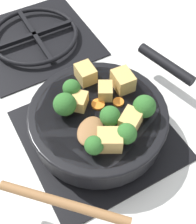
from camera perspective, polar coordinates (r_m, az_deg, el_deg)
The scene contains 19 objects.
ground_plane at distance 0.69m, azimuth -0.00°, elevation -4.26°, with size 2.40×2.40×0.00m, color silver.
front_burner_grate at distance 0.68m, azimuth -0.00°, elevation -3.72°, with size 0.31×0.31×0.03m.
rear_burner_grate at distance 0.91m, azimuth -11.47°, elevation 13.28°, with size 0.31×0.31×0.03m.
skillet_pan at distance 0.64m, azimuth 0.14°, elevation -1.30°, with size 0.38×0.28×0.06m.
wooden_spoon at distance 0.55m, azimuth -3.93°, elevation -10.22°, with size 0.23×0.23×0.02m.
tofu_cube_center_large at distance 0.66m, azimuth -2.28°, elevation 7.05°, with size 0.04×0.03×0.03m, color tan.
tofu_cube_near_handle at distance 0.63m, azimuth 1.33°, elevation 3.85°, with size 0.04×0.03×0.03m, color tan.
tofu_cube_east_chunk at distance 0.59m, azimuth 5.98°, elevation -1.61°, with size 0.04×0.03×0.03m, color tan.
tofu_cube_west_chunk at distance 0.65m, azimuth 4.57°, elevation 5.75°, with size 0.05×0.04×0.04m, color tan.
tofu_cube_back_piece at distance 0.62m, azimuth -3.45°, elevation 1.99°, with size 0.04×0.03×0.03m, color tan.
tofu_cube_front_piece at distance 0.56m, azimuth 2.15°, elevation -5.14°, with size 0.05×0.04×0.04m, color tan.
broccoli_floret_near_spoon at distance 0.63m, azimuth -4.84°, elevation 4.31°, with size 0.04×0.04×0.04m.
broccoli_floret_center_top at distance 0.60m, azimuth -6.09°, elevation 1.38°, with size 0.05×0.05×0.05m.
broccoli_floret_east_rim at distance 0.56m, azimuth 5.20°, elevation -3.99°, with size 0.04×0.04×0.05m.
broccoli_floret_west_rim at distance 0.55m, azimuth -0.73°, elevation -6.15°, with size 0.03×0.03×0.04m.
broccoli_floret_north_edge at distance 0.60m, azimuth 8.46°, elevation 0.99°, with size 0.04×0.04×0.05m.
broccoli_floret_south_cluster at distance 0.58m, azimuth 2.22°, elevation -0.79°, with size 0.04×0.04×0.05m.
carrot_slice_orange_thin at distance 0.63m, azimuth 0.02°, elevation 1.41°, with size 0.03×0.03×0.01m, color orange.
carrot_slice_near_center at distance 0.63m, azimuth 3.71°, elevation 1.89°, with size 0.02×0.02×0.01m, color orange.
Camera 1 is at (-0.18, -0.32, 0.59)m, focal length 50.00 mm.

